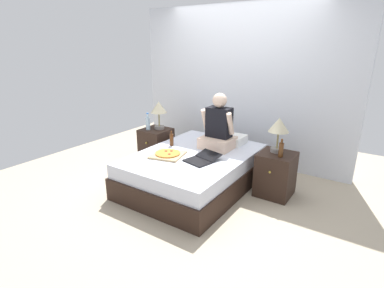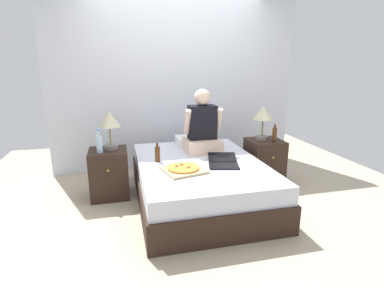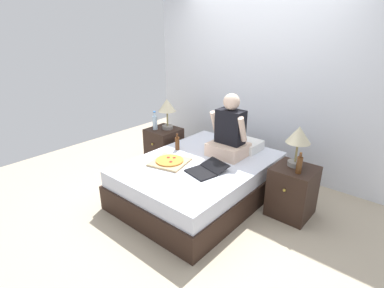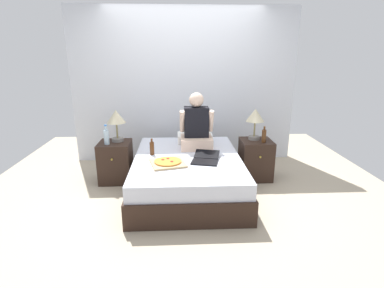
{
  "view_description": "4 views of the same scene",
  "coord_description": "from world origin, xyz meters",
  "views": [
    {
      "loc": [
        2.11,
        -3.18,
        1.9
      ],
      "look_at": [
        0.01,
        -0.07,
        0.64
      ],
      "focal_mm": 28.0,
      "sensor_mm": 36.0,
      "label": 1
    },
    {
      "loc": [
        -0.86,
        -3.13,
        1.55
      ],
      "look_at": [
        -0.09,
        -0.0,
        0.69
      ],
      "focal_mm": 28.0,
      "sensor_mm": 36.0,
      "label": 2
    },
    {
      "loc": [
        2.05,
        -2.55,
        1.99
      ],
      "look_at": [
        -0.01,
        -0.14,
        0.75
      ],
      "focal_mm": 28.0,
      "sensor_mm": 36.0,
      "label": 3
    },
    {
      "loc": [
        -0.12,
        -3.7,
        1.77
      ],
      "look_at": [
        0.06,
        -0.09,
        0.68
      ],
      "focal_mm": 28.0,
      "sensor_mm": 36.0,
      "label": 4
    }
  ],
  "objects": [
    {
      "name": "nightstand_right",
      "position": [
        1.01,
        0.38,
        0.29
      ],
      "size": [
        0.44,
        0.47,
        0.58
      ],
      "color": "black",
      "rests_on": "ground"
    },
    {
      "name": "lamp_on_right_nightstand",
      "position": [
        0.98,
        0.43,
        0.9
      ],
      "size": [
        0.26,
        0.26,
        0.45
      ],
      "color": "gray",
      "rests_on": "nightstand_right"
    },
    {
      "name": "ground_plane",
      "position": [
        0.0,
        0.0,
        0.0
      ],
      "size": [
        5.67,
        5.67,
        0.0
      ],
      "primitive_type": "plane",
      "color": "tan"
    },
    {
      "name": "beer_bottle",
      "position": [
        1.08,
        0.28,
        0.67
      ],
      "size": [
        0.06,
        0.06,
        0.23
      ],
      "color": "#512D14",
      "rests_on": "nightstand_right"
    },
    {
      "name": "person_seated",
      "position": [
        0.14,
        0.39,
        0.77
      ],
      "size": [
        0.47,
        0.4,
        0.78
      ],
      "color": "beige",
      "rests_on": "bed"
    },
    {
      "name": "lamp_on_left_nightstand",
      "position": [
        -0.97,
        0.43,
        0.9
      ],
      "size": [
        0.26,
        0.26,
        0.45
      ],
      "color": "gray",
      "rests_on": "nightstand_left"
    },
    {
      "name": "pillow",
      "position": [
        0.14,
        0.69,
        0.54
      ],
      "size": [
        0.52,
        0.34,
        0.12
      ],
      "primitive_type": "cube",
      "color": "white",
      "rests_on": "bed"
    },
    {
      "name": "beer_bottle_on_bed",
      "position": [
        -0.46,
        0.09,
        0.57
      ],
      "size": [
        0.06,
        0.06,
        0.22
      ],
      "color": "#4C2811",
      "rests_on": "bed"
    },
    {
      "name": "bed",
      "position": [
        0.0,
        0.0,
        0.24
      ],
      "size": [
        1.41,
        1.93,
        0.48
      ],
      "color": "black",
      "rests_on": "ground"
    },
    {
      "name": "wall_back",
      "position": [
        0.0,
        1.33,
        1.25
      ],
      "size": [
        3.67,
        0.12,
        2.5
      ],
      "primitive_type": "cube",
      "color": "silver",
      "rests_on": "ground"
    },
    {
      "name": "pizza_box",
      "position": [
        -0.25,
        -0.27,
        0.5
      ],
      "size": [
        0.48,
        0.48,
        0.05
      ],
      "color": "tan",
      "rests_on": "bed"
    },
    {
      "name": "water_bottle",
      "position": [
        -1.09,
        0.29,
        0.69
      ],
      "size": [
        0.07,
        0.07,
        0.28
      ],
      "color": "silver",
      "rests_on": "nightstand_left"
    },
    {
      "name": "laptop",
      "position": [
        0.22,
        -0.18,
        0.5
      ],
      "size": [
        0.4,
        0.48,
        0.07
      ],
      "color": "black",
      "rests_on": "bed"
    },
    {
      "name": "nightstand_left",
      "position": [
        -1.01,
        0.38,
        0.29
      ],
      "size": [
        0.44,
        0.47,
        0.58
      ],
      "color": "black",
      "rests_on": "ground"
    }
  ]
}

